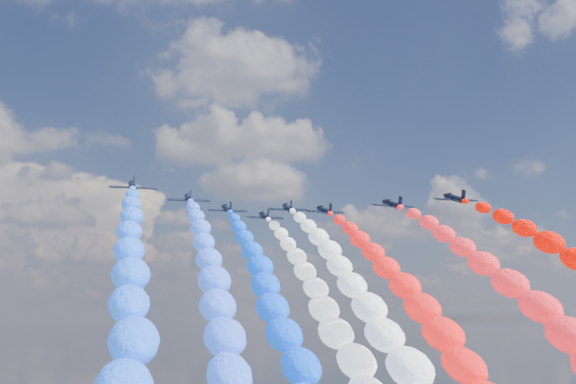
{
  "coord_description": "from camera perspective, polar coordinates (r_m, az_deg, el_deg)",
  "views": [
    {
      "loc": [
        -30.9,
        -138.56,
        65.39
      ],
      "look_at": [
        0.0,
        4.0,
        90.53
      ],
      "focal_mm": 45.85,
      "sensor_mm": 36.0,
      "label": 1
    }
  ],
  "objects": [
    {
      "name": "trail_3",
      "position": [
        106.56,
        5.69,
        -9.65
      ],
      "size": [
        5.84,
        95.45,
        49.26
      ],
      "primitive_type": null,
      "color": "silver"
    },
    {
      "name": "trail_4",
      "position": [
        118.88,
        2.48,
        -9.7
      ],
      "size": [
        5.84,
        95.45,
        49.26
      ],
      "primitive_type": null,
      "color": "white"
    },
    {
      "name": "trail_5",
      "position": [
        111.12,
        9.67,
        -9.57
      ],
      "size": [
        5.84,
        95.45,
        49.26
      ],
      "primitive_type": null,
      "color": "red"
    },
    {
      "name": "jet_6",
      "position": [
        152.37,
        8.1,
        -0.95
      ],
      "size": [
        8.94,
        11.8,
        5.36
      ],
      "primitive_type": null,
      "rotation": [
        0.28,
        0.0,
        0.06
      ],
      "color": "black"
    },
    {
      "name": "jet_2",
      "position": [
        158.06,
        -4.74,
        -1.33
      ],
      "size": [
        8.79,
        11.69,
        5.36
      ],
      "primitive_type": null,
      "rotation": [
        0.28,
        0.0,
        0.05
      ],
      "color": "black"
    },
    {
      "name": "jet_3",
      "position": [
        155.97,
        -0.01,
        -1.25
      ],
      "size": [
        8.7,
        11.63,
        5.36
      ],
      "primitive_type": null,
      "rotation": [
        0.28,
        0.0,
        -0.04
      ],
      "color": "black"
    },
    {
      "name": "trail_6",
      "position": [
        105.8,
        17.79,
        -9.24
      ],
      "size": [
        5.84,
        95.45,
        49.26
      ],
      "primitive_type": null,
      "color": "red"
    },
    {
      "name": "jet_1",
      "position": [
        144.89,
        -7.72,
        -0.5
      ],
      "size": [
        8.28,
        11.32,
        5.36
      ],
      "primitive_type": null,
      "rotation": [
        0.28,
        0.0,
        -0.0
      ],
      "color": "black"
    },
    {
      "name": "trail_0",
      "position": [
        81.51,
        -12.27,
        -9.45
      ],
      "size": [
        5.84,
        95.45,
        49.26
      ],
      "primitive_type": null,
      "color": "#1B55FF"
    },
    {
      "name": "trail_2",
      "position": [
        107.65,
        -1.41,
        -9.7
      ],
      "size": [
        5.84,
        95.45,
        49.26
      ],
      "primitive_type": null,
      "color": "#0641F0"
    },
    {
      "name": "jet_5",
      "position": [
        159.66,
        2.86,
        -1.43
      ],
      "size": [
        8.94,
        11.8,
        5.36
      ],
      "primitive_type": null,
      "rotation": [
        0.28,
        0.0,
        0.06
      ],
      "color": "black"
    },
    {
      "name": "jet_7",
      "position": [
        146.92,
        12.8,
        -0.47
      ],
      "size": [
        8.25,
        11.3,
        5.36
      ],
      "primitive_type": null,
      "rotation": [
        0.28,
        0.0,
        0.0
      ],
      "color": "black"
    },
    {
      "name": "jet_0",
      "position": [
        132.85,
        -11.96,
        0.47
      ],
      "size": [
        8.76,
        11.67,
        5.36
      ],
      "primitive_type": null,
      "rotation": [
        0.28,
        0.0,
        0.05
      ],
      "color": "black"
    },
    {
      "name": "jet_4",
      "position": [
        168.64,
        -1.82,
        -1.89
      ],
      "size": [
        8.5,
        11.49,
        5.36
      ],
      "primitive_type": null,
      "rotation": [
        0.28,
        0.0,
        0.02
      ],
      "color": "black"
    },
    {
      "name": "trail_1",
      "position": [
        93.94,
        -5.58,
        -9.64
      ],
      "size": [
        5.84,
        95.45,
        49.26
      ],
      "primitive_type": null,
      "color": "blue"
    }
  ]
}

